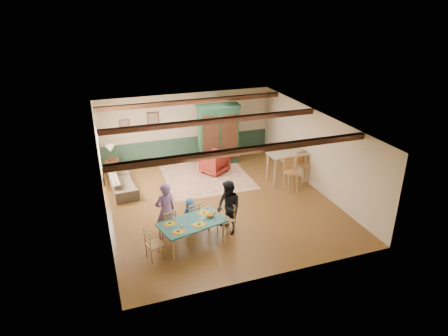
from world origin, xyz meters
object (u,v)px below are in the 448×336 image
object	(u,v)px
cat	(210,215)
sofa	(123,183)
dining_chair_end_right	(226,219)
dining_chair_far_left	(168,223)
dining_table	(192,233)
dining_chair_end_left	(155,244)
bar_stool_left	(291,176)
person_man	(166,211)
person_child	(190,214)
armoire	(218,134)
table_lamp	(111,153)
dining_chair_far_right	(192,216)
person_woman	(229,207)
armchair	(214,162)
end_table	(113,168)
bar_stool_right	(303,169)
counter_table	(286,167)

from	to	relation	value
cat	sofa	size ratio (longest dim) A/B	0.17
dining_chair_end_right	sofa	size ratio (longest dim) A/B	0.46
dining_chair_far_left	sofa	size ratio (longest dim) A/B	0.46
dining_table	dining_chair_end_left	xyz separation A→B (m)	(-1.05, -0.28, 0.09)
dining_chair_far_left	bar_stool_left	bearing A→B (deg)	-177.95
person_man	person_child	xyz separation A→B (m)	(0.73, 0.19, -0.34)
armoire	sofa	world-z (taller)	armoire
dining_table	table_lamp	bearing A→B (deg)	106.93
person_man	person_child	world-z (taller)	person_man
dining_chair_far_right	person_woman	world-z (taller)	person_woman
armchair	end_table	size ratio (longest dim) A/B	1.45
dining_table	armoire	world-z (taller)	armoire
dining_chair_end_right	bar_stool_right	distance (m)	4.18
person_man	armchair	size ratio (longest dim) A/B	1.80
bar_stool_right	dining_chair_end_left	bearing A→B (deg)	-160.59
sofa	counter_table	bearing A→B (deg)	-105.24
dining_chair_end_left	person_child	world-z (taller)	person_child
dining_table	armoire	xyz separation A→B (m)	(2.50, 5.26, 0.83)
armchair	bar_stool_left	world-z (taller)	bar_stool_left
dining_chair_end_right	cat	distance (m)	0.67
dining_chair_far_left	armchair	world-z (taller)	dining_chair_far_left
cat	table_lamp	size ratio (longest dim) A/B	0.59
person_man	person_woman	bearing A→B (deg)	154.13
dining_chair_end_left	bar_stool_right	bearing A→B (deg)	-80.08
cat	sofa	distance (m)	4.38
dining_chair_far_left	dining_chair_end_left	size ratio (longest dim) A/B	1.00
person_man	cat	distance (m)	1.24
dining_chair_end_left	bar_stool_left	distance (m)	5.47
dining_chair_end_left	counter_table	distance (m)	6.07
dining_chair_end_right	end_table	distance (m)	5.70
person_man	sofa	size ratio (longest dim) A/B	0.83
dining_chair_far_left	sofa	world-z (taller)	dining_chair_far_left
bar_stool_left	bar_stool_right	distance (m)	0.84
sofa	table_lamp	world-z (taller)	table_lamp
dining_chair_far_left	table_lamp	distance (m)	4.89
cat	counter_table	xyz separation A→B (m)	(3.69, 2.71, -0.24)
counter_table	bar_stool_right	size ratio (longest dim) A/B	1.13
cat	bar_stool_left	world-z (taller)	bar_stool_left
bar_stool_right	sofa	bearing A→B (deg)	160.10
person_child	end_table	xyz separation A→B (m)	(-1.79, 4.48, -0.16)
armoire	bar_stool_right	world-z (taller)	armoire
person_child	end_table	distance (m)	4.83
dining_chair_far_right	armchair	world-z (taller)	dining_chair_far_right
end_table	counter_table	size ratio (longest dim) A/B	0.47
dining_chair_end_right	person_man	size ratio (longest dim) A/B	0.55
person_man	end_table	xyz separation A→B (m)	(-1.06, 4.68, -0.50)
person_man	bar_stool_left	size ratio (longest dim) A/B	1.32
dining_chair_end_left	counter_table	size ratio (longest dim) A/B	0.67
person_child	sofa	world-z (taller)	person_child
dining_table	dining_chair_far_left	world-z (taller)	dining_chair_far_left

